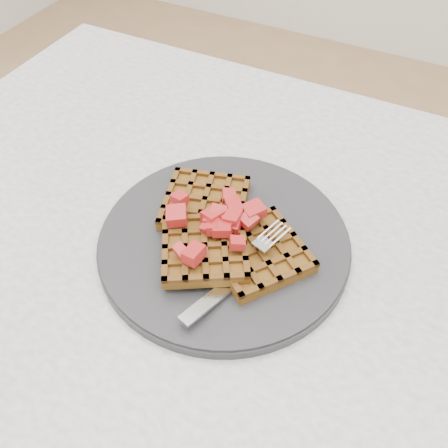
% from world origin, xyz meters
% --- Properties ---
extents(table, '(1.20, 0.80, 0.75)m').
position_xyz_m(table, '(0.00, 0.00, 0.64)').
color(table, white).
rests_on(table, ground).
extents(plate, '(0.31, 0.31, 0.02)m').
position_xyz_m(plate, '(-0.07, -0.00, 0.76)').
color(plate, '#262528').
rests_on(plate, table).
extents(waffles, '(0.23, 0.21, 0.03)m').
position_xyz_m(waffles, '(-0.07, -0.01, 0.78)').
color(waffles, brown).
rests_on(waffles, plate).
extents(strawberry_pile, '(0.15, 0.15, 0.02)m').
position_xyz_m(strawberry_pile, '(-0.07, -0.00, 0.80)').
color(strawberry_pile, '#970004').
rests_on(strawberry_pile, waffles).
extents(fork, '(0.07, 0.18, 0.02)m').
position_xyz_m(fork, '(-0.03, -0.04, 0.77)').
color(fork, silver).
rests_on(fork, plate).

